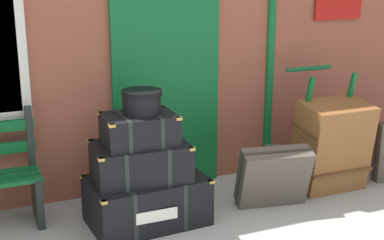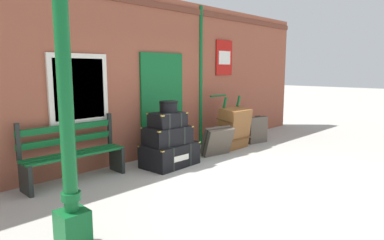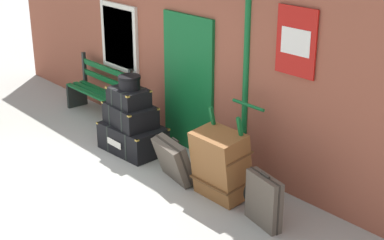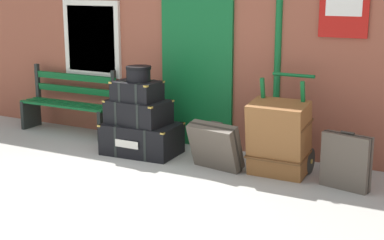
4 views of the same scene
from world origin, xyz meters
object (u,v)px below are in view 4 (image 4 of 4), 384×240
object	(u,v)px
round_hatbox	(138,73)
porters_trolley	(283,150)
steamer_trunk_middle	(138,112)
suitcase_charcoal	(346,162)
suitcase_caramel	(215,146)
steamer_trunk_top	(137,91)
steamer_trunk_base	(142,139)
large_brown_trunk	(279,138)
platform_bench	(69,104)

from	to	relation	value
round_hatbox	porters_trolley	distance (m)	2.17
steamer_trunk_middle	porters_trolley	world-z (taller)	porters_trolley
round_hatbox	suitcase_charcoal	distance (m)	2.93
round_hatbox	suitcase_caramel	distance (m)	1.47
steamer_trunk_top	suitcase_caramel	world-z (taller)	steamer_trunk_top
steamer_trunk_base	large_brown_trunk	distance (m)	1.97
large_brown_trunk	suitcase_caramel	world-z (taller)	large_brown_trunk
round_hatbox	suitcase_charcoal	bearing A→B (deg)	-1.31
suitcase_caramel	suitcase_charcoal	xyz separation A→B (m)	(1.60, 0.08, 0.01)
platform_bench	round_hatbox	bearing A→B (deg)	-16.11
steamer_trunk_base	suitcase_caramel	distance (m)	1.21
steamer_trunk_middle	large_brown_trunk	bearing A→B (deg)	0.16
platform_bench	large_brown_trunk	xyz separation A→B (m)	(3.60, -0.45, 0.02)
large_brown_trunk	suitcase_charcoal	bearing A→B (deg)	-5.60
steamer_trunk_base	suitcase_caramel	xyz separation A→B (m)	(1.19, -0.15, 0.09)
steamer_trunk_base	suitcase_charcoal	bearing A→B (deg)	-1.47
large_brown_trunk	steamer_trunk_base	bearing A→B (deg)	-179.71
steamer_trunk_base	steamer_trunk_middle	world-z (taller)	steamer_trunk_middle
steamer_trunk_middle	steamer_trunk_base	bearing A→B (deg)	-5.02
round_hatbox	suitcase_caramel	bearing A→B (deg)	-6.87
steamer_trunk_middle	suitcase_caramel	size ratio (longest dim) A/B	1.18
steamer_trunk_top	round_hatbox	xyz separation A→B (m)	(0.03, 0.00, 0.25)
steamer_trunk_top	suitcase_charcoal	world-z (taller)	steamer_trunk_top
platform_bench	round_hatbox	distance (m)	1.81
platform_bench	steamer_trunk_base	distance (m)	1.72
steamer_trunk_middle	steamer_trunk_top	xyz separation A→B (m)	(-0.01, -0.01, 0.29)
steamer_trunk_base	steamer_trunk_top	distance (m)	0.66
platform_bench	porters_trolley	bearing A→B (deg)	-4.33
porters_trolley	platform_bench	bearing A→B (deg)	175.67
steamer_trunk_middle	steamer_trunk_top	distance (m)	0.29
large_brown_trunk	suitcase_caramel	bearing A→B (deg)	-167.90
steamer_trunk_top	steamer_trunk_middle	bearing A→B (deg)	64.00
porters_trolley	suitcase_caramel	bearing A→B (deg)	-155.97
steamer_trunk_middle	suitcase_charcoal	xyz separation A→B (m)	(2.84, -0.08, -0.26)
steamer_trunk_base	porters_trolley	size ratio (longest dim) A/B	0.88
porters_trolley	suitcase_caramel	xyz separation A→B (m)	(-0.77, -0.34, 0.03)
steamer_trunk_base	steamer_trunk_top	size ratio (longest dim) A/B	1.69
round_hatbox	porters_trolley	size ratio (longest dim) A/B	0.29
round_hatbox	porters_trolley	bearing A→B (deg)	5.58
round_hatbox	suitcase_caramel	size ratio (longest dim) A/B	0.48
platform_bench	suitcase_caramel	size ratio (longest dim) A/B	2.25
porters_trolley	suitcase_charcoal	distance (m)	0.87
steamer_trunk_base	round_hatbox	xyz separation A→B (m)	(-0.03, -0.01, 0.91)
platform_bench	steamer_trunk_top	size ratio (longest dim) A/B	2.58
steamer_trunk_top	suitcase_caramel	distance (m)	1.38
porters_trolley	suitcase_charcoal	xyz separation A→B (m)	(0.83, -0.26, 0.05)
steamer_trunk_top	round_hatbox	world-z (taller)	round_hatbox
steamer_trunk_middle	suitcase_caramel	distance (m)	1.28
steamer_trunk_base	suitcase_charcoal	world-z (taller)	suitcase_charcoal
steamer_trunk_top	suitcase_charcoal	xyz separation A→B (m)	(2.84, -0.06, -0.55)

